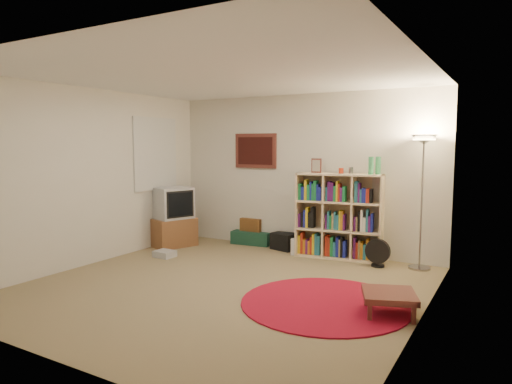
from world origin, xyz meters
TOP-DOWN VIEW (x-y plane):
  - room at (-0.05, 0.05)m, footprint 4.54×4.54m
  - bookshelf at (0.69, 2.04)m, footprint 1.31×0.52m
  - floor_lamp at (1.89, 2.00)m, footprint 0.36×0.36m
  - floor_fan at (1.36, 1.81)m, footprint 0.35×0.19m
  - tv_stand at (-1.97, 1.41)m, footprint 0.68×0.81m
  - dvd_box at (-1.60, 0.75)m, footprint 0.30×0.26m
  - suitcase at (-0.91, 2.27)m, footprint 0.73×0.51m
  - wicker_basket at (-0.94, 2.29)m, footprint 0.39×0.28m
  - duffel_bag at (-0.24, 2.14)m, footprint 0.46×0.41m
  - paper_towel at (0.06, 1.87)m, footprint 0.13×0.13m
  - red_rug at (1.28, 0.05)m, footprint 1.82×1.82m
  - side_table at (1.95, 0.07)m, footprint 0.66×0.66m

SIDE VIEW (x-z plane):
  - red_rug at x=1.28m, z-range 0.00..0.02m
  - dvd_box at x=-1.60m, z-range 0.00..0.10m
  - suitcase at x=-0.91m, z-range 0.00..0.22m
  - paper_towel at x=0.06m, z-range 0.00..0.25m
  - duffel_bag at x=-0.24m, z-range 0.00..0.27m
  - side_table at x=1.95m, z-range 0.08..0.31m
  - floor_fan at x=1.36m, z-range 0.00..0.40m
  - wicker_basket at x=-0.94m, z-range 0.22..0.44m
  - tv_stand at x=-1.97m, z-range -0.02..0.98m
  - bookshelf at x=0.69m, z-range -0.15..1.39m
  - room at x=-0.05m, z-range -0.01..2.53m
  - floor_lamp at x=1.89m, z-range 0.61..2.45m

